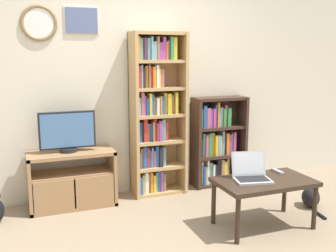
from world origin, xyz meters
The scene contains 9 objects.
wall_back centered at (-0.01, 1.68, 1.31)m, with size 6.75×0.09×2.60m.
tv_stand centered at (-0.78, 1.41, 0.30)m, with size 0.90×0.40×0.60m.
television centered at (-0.80, 1.43, 0.82)m, with size 0.58×0.18×0.43m.
bookshelf_tall centered at (0.19, 1.50, 0.95)m, with size 0.62×0.31×1.86m.
bookshelf_short centered at (0.99, 1.52, 0.53)m, with size 0.67×0.26×1.10m.
coffee_table centered at (0.85, 0.26, 0.41)m, with size 0.91×0.53×0.46m.
laptop centered at (0.73, 0.31, 0.53)m, with size 0.38×0.34×0.25m.
remote_near_laptop centered at (1.11, 0.41, 0.47)m, with size 0.04×0.16×0.02m.
cat centered at (1.61, 0.49, 0.11)m, with size 0.29×0.50×0.26m.
Camera 1 is at (-1.25, -2.72, 1.63)m, focal length 42.00 mm.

